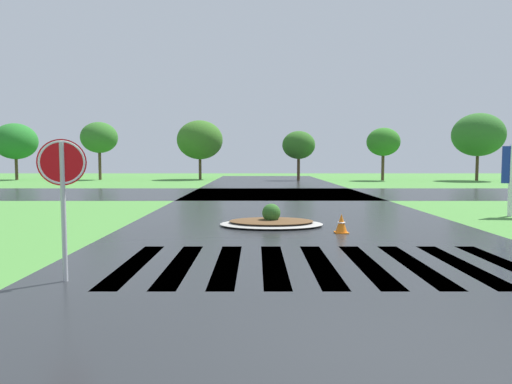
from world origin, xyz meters
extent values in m
cube|color=#478438|center=(0.00, 0.00, -0.05)|extent=(120.00, 120.00, 0.10)
cube|color=#232628|center=(0.00, 10.00, 0.00)|extent=(10.45, 80.00, 0.01)
cube|color=#232628|center=(0.00, 22.23, 0.00)|extent=(90.00, 9.40, 0.01)
cube|color=white|center=(-3.60, 4.30, 0.00)|extent=(0.45, 3.57, 0.01)
cube|color=white|center=(-2.70, 4.30, 0.00)|extent=(0.45, 3.57, 0.01)
cube|color=white|center=(-1.80, 4.30, 0.00)|extent=(0.45, 3.57, 0.01)
cube|color=white|center=(-0.90, 4.30, 0.00)|extent=(0.45, 3.57, 0.01)
cube|color=white|center=(0.00, 4.30, 0.00)|extent=(0.45, 3.57, 0.01)
cube|color=white|center=(0.90, 4.30, 0.00)|extent=(0.45, 3.57, 0.01)
cube|color=white|center=(1.80, 4.30, 0.00)|extent=(0.45, 3.57, 0.01)
cube|color=white|center=(2.70, 4.30, 0.00)|extent=(0.45, 3.57, 0.01)
cube|color=white|center=(3.60, 4.30, 0.00)|extent=(0.45, 3.57, 0.01)
cylinder|color=#B2B5BA|center=(-4.41, 3.10, 1.15)|extent=(0.08, 0.08, 2.30)
cylinder|color=red|center=(-4.41, 3.10, 1.98)|extent=(0.71, 0.31, 0.76)
torus|color=white|center=(-4.41, 3.10, 1.98)|extent=(0.69, 0.31, 0.73)
cube|color=white|center=(7.79, 11.64, 1.27)|extent=(0.14, 0.14, 2.54)
ellipsoid|color=#9E9B93|center=(-0.78, 9.33, 0.06)|extent=(3.14, 2.06, 0.12)
ellipsoid|color=brown|center=(-0.78, 9.33, 0.15)|extent=(2.57, 1.69, 0.10)
sphere|color=#2D6023|center=(-0.78, 9.33, 0.40)|extent=(0.56, 0.56, 0.56)
cone|color=orange|center=(1.11, 8.00, 0.27)|extent=(0.34, 0.34, 0.53)
torus|color=white|center=(1.11, 8.00, 0.29)|extent=(0.22, 0.22, 0.04)
cube|color=orange|center=(1.11, 8.00, 0.01)|extent=(0.36, 0.36, 0.03)
cylinder|color=#4C3823|center=(-24.75, 39.77, 1.17)|extent=(0.28, 0.28, 2.33)
ellipsoid|color=#237026|center=(-24.75, 39.77, 3.77)|extent=(4.11, 4.11, 3.49)
cylinder|color=#4C3823|center=(-16.64, 40.00, 1.45)|extent=(0.28, 0.28, 2.91)
ellipsoid|color=#316B25|center=(-16.64, 40.00, 4.15)|extent=(3.55, 3.55, 3.02)
cylinder|color=#4C3823|center=(-6.86, 40.84, 1.18)|extent=(0.28, 0.28, 2.35)
ellipsoid|color=#356821|center=(-6.86, 40.84, 3.95)|extent=(4.56, 4.56, 3.88)
cylinder|color=#4C3823|center=(2.85, 38.90, 1.14)|extent=(0.28, 0.28, 2.28)
ellipsoid|color=#2E6120|center=(2.85, 38.90, 3.38)|extent=(3.14, 3.14, 2.67)
cylinder|color=#4C3823|center=(10.85, 38.53, 1.29)|extent=(0.28, 0.28, 2.57)
ellipsoid|color=#2D7321|center=(10.85, 38.53, 3.67)|extent=(3.13, 3.13, 2.66)
cylinder|color=#4C3823|center=(19.69, 38.23, 1.33)|extent=(0.28, 0.28, 2.66)
ellipsoid|color=#2D6826|center=(19.69, 38.23, 4.32)|extent=(4.75, 4.75, 4.04)
camera|label=1|loc=(-1.24, -4.22, 2.03)|focal=31.48mm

